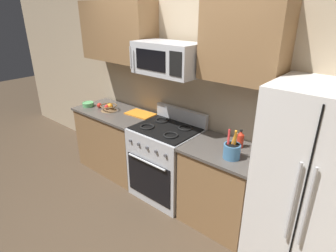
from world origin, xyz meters
name	(u,v)px	position (x,y,z in m)	size (l,w,h in m)	color
ground_plane	(126,221)	(0.00, 0.00, 0.00)	(16.00, 16.00, 0.00)	#473828
wall_back	(187,90)	(0.00, 1.09, 1.30)	(8.00, 0.10, 2.60)	tan
counter_left	(116,140)	(-0.96, 0.70, 0.46)	(1.15, 0.64, 0.91)	olive
range_oven	(166,161)	(0.00, 0.70, 0.47)	(0.76, 0.68, 1.09)	#B2B5BA
counter_right	(222,187)	(0.79, 0.70, 0.46)	(0.80, 0.64, 0.91)	olive
refrigerator	(313,187)	(1.64, 0.69, 0.86)	(0.87, 0.75, 1.72)	silver
microwave	(168,58)	(0.00, 0.73, 1.73)	(0.75, 0.44, 0.34)	#B2B5BA
upper_cabinets_left	(118,32)	(-0.97, 0.87, 1.95)	(1.14, 0.34, 0.74)	olive
upper_cabinets_right	(244,42)	(0.79, 0.87, 1.95)	(0.79, 0.34, 0.74)	olive
utensil_crock	(232,150)	(0.92, 0.59, 0.99)	(0.16, 0.16, 0.30)	teal
fruit_basket	(109,107)	(-1.03, 0.67, 0.96)	(0.23, 0.23, 0.11)	brown
apple_loose	(99,105)	(-1.23, 0.66, 0.95)	(0.07, 0.07, 0.07)	red
cutting_board	(140,114)	(-0.59, 0.85, 0.92)	(0.38, 0.24, 0.02)	orange
bottle_hot_sauce	(240,139)	(0.88, 0.85, 1.00)	(0.07, 0.07, 0.19)	red
prep_bowl	(88,104)	(-1.40, 0.59, 0.94)	(0.16, 0.16, 0.06)	#59AD66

